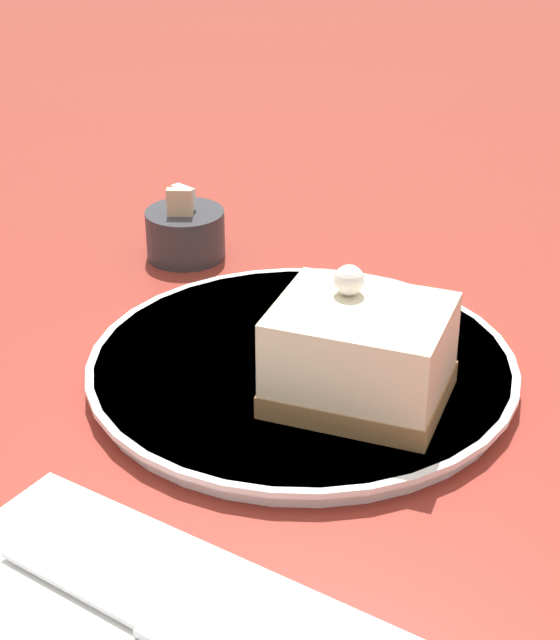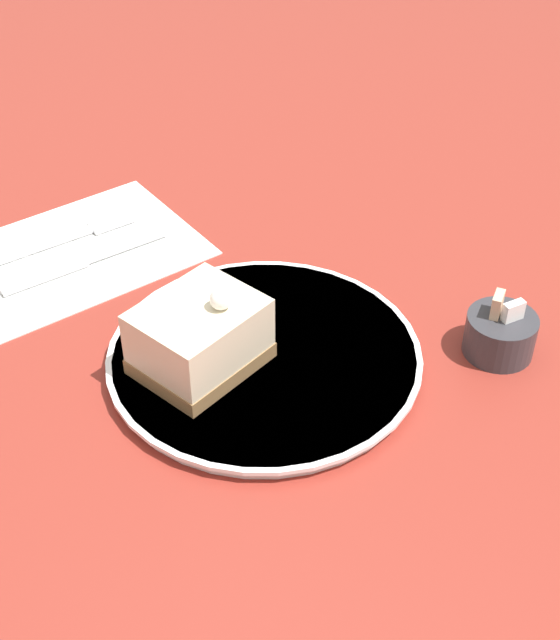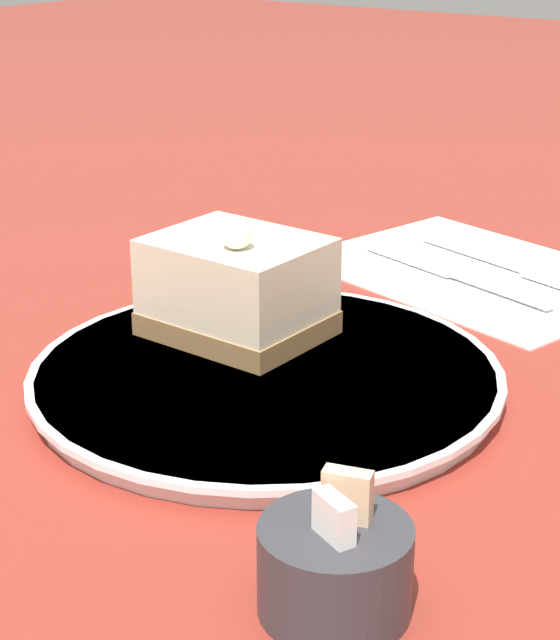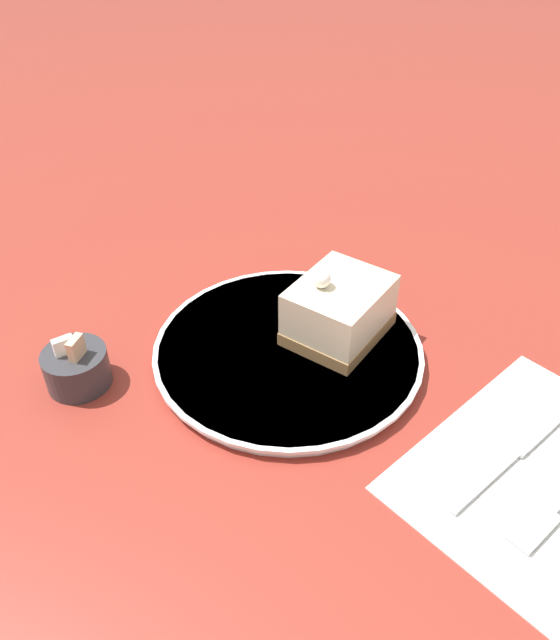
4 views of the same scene
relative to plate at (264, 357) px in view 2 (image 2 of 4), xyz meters
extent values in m
plane|color=maroon|center=(-0.03, 0.01, -0.01)|extent=(4.00, 4.00, 0.00)
cylinder|color=white|center=(0.00, 0.00, 0.00)|extent=(0.27, 0.27, 0.01)
cylinder|color=white|center=(0.00, 0.00, 0.00)|extent=(0.28, 0.28, 0.00)
cube|color=olive|center=(-0.03, -0.05, 0.01)|extent=(0.09, 0.11, 0.01)
cube|color=beige|center=(-0.03, -0.05, 0.04)|extent=(0.08, 0.10, 0.05)
sphere|color=white|center=(-0.02, -0.03, 0.08)|extent=(0.02, 0.02, 0.02)
cube|color=white|center=(-0.26, 0.01, -0.01)|extent=(0.24, 0.28, 0.00)
cube|color=silver|center=(-0.30, -0.01, 0.00)|extent=(0.04, 0.11, 0.00)
cube|color=silver|center=(-0.27, 0.06, 0.00)|extent=(0.03, 0.05, 0.00)
cube|color=silver|center=(-0.25, -0.05, 0.00)|extent=(0.04, 0.09, 0.00)
cube|color=silver|center=(-0.23, 0.04, 0.00)|extent=(0.03, 0.09, 0.00)
cylinder|color=#333338|center=(0.15, 0.15, 0.01)|extent=(0.06, 0.06, 0.04)
cube|color=#D8B28C|center=(0.14, 0.15, 0.04)|extent=(0.01, 0.02, 0.02)
cube|color=white|center=(0.16, 0.15, 0.04)|extent=(0.02, 0.02, 0.02)
camera|label=1|loc=(-0.57, -0.18, 0.36)|focal=60.00mm
camera|label=2|loc=(0.39, -0.45, 0.53)|focal=50.00mm
camera|label=3|loc=(0.46, 0.35, 0.26)|focal=60.00mm
camera|label=4|loc=(-0.27, 0.41, 0.43)|focal=35.00mm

